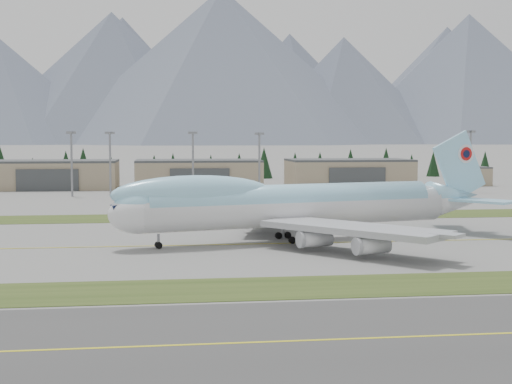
{
  "coord_description": "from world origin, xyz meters",
  "views": [
    {
      "loc": [
        -27.45,
        -127.4,
        19.32
      ],
      "look_at": [
        -8.83,
        19.64,
        8.0
      ],
      "focal_mm": 50.0,
      "sensor_mm": 36.0,
      "label": 1
    }
  ],
  "objects": [
    {
      "name": "taxiway_line_near",
      "position": [
        0.0,
        -62.0,
        0.0
      ],
      "size": [
        400.0,
        0.4,
        0.02
      ],
      "primitive_type": "cube",
      "color": "yellow",
      "rests_on": "ground"
    },
    {
      "name": "asphalt_taxiway",
      "position": [
        0.0,
        -62.0,
        0.0
      ],
      "size": [
        400.0,
        32.0,
        0.04
      ],
      "primitive_type": "cube",
      "color": "#353535",
      "rests_on": "ground"
    },
    {
      "name": "mountain_ridge_front",
      "position": [
        -15.45,
        2166.43,
        229.73
      ],
      "size": [
        4222.41,
        1149.39,
        525.12
      ],
      "color": "#4D5367",
      "rests_on": "ground"
    },
    {
      "name": "control_shed",
      "position": [
        95.0,
        148.0,
        3.8
      ],
      "size": [
        14.0,
        12.0,
        7.6
      ],
      "color": "gray",
      "rests_on": "ground"
    },
    {
      "name": "ground",
      "position": [
        0.0,
        0.0,
        0.0
      ],
      "size": [
        7000.0,
        7000.0,
        0.0
      ],
      "primitive_type": "plane",
      "color": "slate",
      "rests_on": "ground"
    },
    {
      "name": "hangar_center",
      "position": [
        -15.0,
        149.9,
        5.39
      ],
      "size": [
        48.0,
        26.6,
        10.8
      ],
      "color": "gray",
      "rests_on": "ground"
    },
    {
      "name": "taxiway_line_main",
      "position": [
        0.0,
        0.0,
        0.0
      ],
      "size": [
        400.0,
        0.4,
        0.02
      ],
      "primitive_type": "cube",
      "color": "yellow",
      "rests_on": "ground"
    },
    {
      "name": "boeing_747_freighter",
      "position": [
        -3.73,
        3.32,
        6.87
      ],
      "size": [
        79.25,
        66.32,
        20.82
      ],
      "rotation": [
        0.0,
        0.0,
        0.24
      ],
      "color": "silver",
      "rests_on": "ground"
    },
    {
      "name": "service_vehicle_b",
      "position": [
        32.18,
        125.45,
        0.0
      ],
      "size": [
        3.67,
        1.52,
        1.18
      ],
      "primitive_type": "imported",
      "rotation": [
        0.0,
        0.0,
        1.5
      ],
      "color": "yellow",
      "rests_on": "ground"
    },
    {
      "name": "hangar_right",
      "position": [
        45.0,
        149.9,
        5.39
      ],
      "size": [
        48.0,
        26.6,
        10.8
      ],
      "color": "gray",
      "rests_on": "ground"
    },
    {
      "name": "floodlight_masts",
      "position": [
        -7.45,
        112.36,
        15.09
      ],
      "size": [
        141.25,
        6.62,
        21.87
      ],
      "color": "gray",
      "rests_on": "ground"
    },
    {
      "name": "mountain_ridge_rear",
      "position": [
        107.89,
        2900.0,
        255.4
      ],
      "size": [
        4442.21,
        1031.44,
        515.72
      ],
      "color": "#4D5367",
      "rests_on": "ground"
    },
    {
      "name": "hangar_left",
      "position": [
        -70.0,
        149.9,
        5.39
      ],
      "size": [
        48.0,
        26.6,
        10.8
      ],
      "color": "gray",
      "rests_on": "ground"
    },
    {
      "name": "service_vehicle_c",
      "position": [
        62.08,
        140.0,
        0.0
      ],
      "size": [
        2.77,
        4.92,
        1.34
      ],
      "primitive_type": "imported",
      "rotation": [
        0.0,
        0.0,
        -0.2
      ],
      "color": "silver",
      "rests_on": "ground"
    },
    {
      "name": "service_vehicle_a",
      "position": [
        -39.83,
        114.58,
        0.0
      ],
      "size": [
        3.11,
        3.78,
        1.21
      ],
      "primitive_type": "imported",
      "rotation": [
        0.0,
        0.0,
        0.56
      ],
      "color": "white",
      "rests_on": "ground"
    },
    {
      "name": "conifer_belt",
      "position": [
        -5.92,
        212.21,
        6.65
      ],
      "size": [
        272.46,
        14.57,
        16.81
      ],
      "color": "black",
      "rests_on": "ground"
    },
    {
      "name": "grass_strip_far",
      "position": [
        0.0,
        45.0,
        0.0
      ],
      "size": [
        400.0,
        18.0,
        0.08
      ],
      "primitive_type": "cube",
      "color": "#2E4217",
      "rests_on": "ground"
    },
    {
      "name": "grass_strip_near",
      "position": [
        0.0,
        -38.0,
        0.0
      ],
      "size": [
        400.0,
        14.0,
        0.08
      ],
      "primitive_type": "cube",
      "color": "#2E4217",
      "rests_on": "ground"
    }
  ]
}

